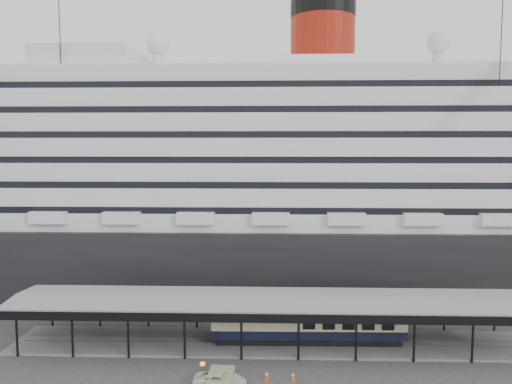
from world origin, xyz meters
TOP-DOWN VIEW (x-y plane):
  - ground at (0.00, 0.00)m, footprint 200.00×200.00m
  - cruise_ship at (0.05, 32.00)m, footprint 130.00×30.00m
  - platform_canopy at (0.00, 5.00)m, footprint 56.00×9.18m
  - port_truck at (-4.45, -5.04)m, footprint 4.86×2.34m
  - pullman_carriage at (4.14, 5.00)m, footprint 20.91×3.02m
  - traffic_cone_left at (-0.27, -3.36)m, footprint 0.50×0.50m
  - traffic_cone_mid at (-3.22, -3.98)m, footprint 0.47×0.47m
  - traffic_cone_right at (2.17, -3.44)m, footprint 0.45×0.45m

SIDE VIEW (x-z plane):
  - ground at x=0.00m, z-range 0.00..0.00m
  - traffic_cone_mid at x=-3.22m, z-range 0.00..0.71m
  - traffic_cone_right at x=2.17m, z-range 0.00..0.81m
  - traffic_cone_left at x=-0.27m, z-range 0.00..0.83m
  - port_truck at x=-4.45m, z-range 0.00..1.34m
  - platform_canopy at x=0.00m, z-range -0.29..5.01m
  - pullman_carriage at x=4.14m, z-range -7.74..12.75m
  - cruise_ship at x=0.05m, z-range -3.60..40.30m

